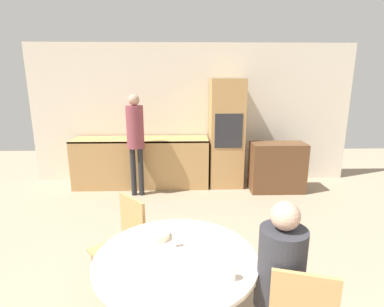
% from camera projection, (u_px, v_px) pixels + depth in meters
% --- Properties ---
extents(wall_back, '(6.06, 0.05, 2.60)m').
position_uv_depth(wall_back, '(192.00, 114.00, 5.72)').
color(wall_back, silver).
rests_on(wall_back, ground_plane).
extents(kitchen_counter, '(2.45, 0.60, 0.91)m').
position_uv_depth(kitchen_counter, '(142.00, 161.00, 5.56)').
color(kitchen_counter, tan).
rests_on(kitchen_counter, ground_plane).
extents(oven_unit, '(0.60, 0.59, 1.96)m').
position_uv_depth(oven_unit, '(226.00, 134.00, 5.49)').
color(oven_unit, tan).
rests_on(oven_unit, ground_plane).
extents(sideboard, '(0.94, 0.45, 0.87)m').
position_uv_depth(sideboard, '(277.00, 167.00, 5.30)').
color(sideboard, brown).
rests_on(sideboard, ground_plane).
extents(dining_table, '(1.15, 1.15, 0.75)m').
position_uv_depth(dining_table, '(176.00, 282.00, 2.15)').
color(dining_table, brown).
rests_on(dining_table, ground_plane).
extents(chair_far_left, '(0.57, 0.57, 0.89)m').
position_uv_depth(chair_far_left, '(125.00, 240.00, 2.80)').
color(chair_far_left, tan).
rests_on(chair_far_left, ground_plane).
extents(person_seated, '(0.30, 0.36, 1.23)m').
position_uv_depth(person_seated, '(281.00, 278.00, 1.91)').
color(person_seated, '#262628').
rests_on(person_seated, ground_plane).
extents(person_standing, '(0.29, 0.29, 1.72)m').
position_uv_depth(person_standing, '(135.00, 133.00, 4.94)').
color(person_standing, '#262628').
rests_on(person_standing, ground_plane).
extents(cup, '(0.06, 0.06, 0.09)m').
position_uv_depth(cup, '(231.00, 273.00, 1.84)').
color(cup, white).
rests_on(cup, dining_table).
extents(bowl_near, '(0.19, 0.19, 0.05)m').
position_uv_depth(bowl_near, '(158.00, 235.00, 2.33)').
color(bowl_near, beige).
rests_on(bowl_near, dining_table).
extents(salt_shaker, '(0.03, 0.03, 0.09)m').
position_uv_depth(salt_shaker, '(175.00, 241.00, 2.20)').
color(salt_shaker, white).
rests_on(salt_shaker, dining_table).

